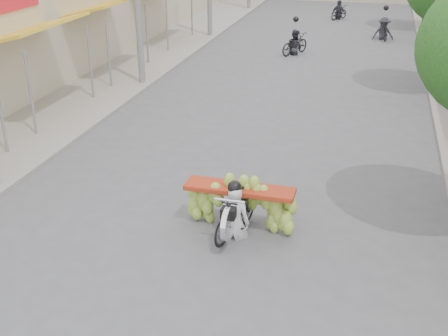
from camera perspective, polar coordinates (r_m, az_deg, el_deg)
ground at (r=9.84m, az=-6.23°, el=-13.57°), size 120.00×120.00×0.00m
sidewalk_left at (r=25.02m, az=-9.01°, el=10.63°), size 4.00×60.00×0.12m
banana_motorbike at (r=11.38m, az=1.32°, el=-3.40°), size 2.26×1.86×2.12m
bg_motorbike_a at (r=26.32m, az=7.22°, el=12.95°), size 1.34×1.80×1.95m
bg_motorbike_b at (r=30.29m, az=15.98°, el=13.98°), size 1.15×1.83×1.95m
bg_motorbike_c at (r=35.54m, az=11.65°, el=15.89°), size 1.17×1.55×1.95m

